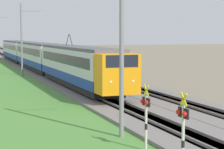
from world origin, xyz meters
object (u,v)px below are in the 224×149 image
passenger_train (37,54)px  crossing_signal_aux (146,112)px  crossing_signal_near (183,126)px  catenary_mast_near (123,44)px  catenary_mast_mid (22,39)px

passenger_train → crossing_signal_aux: (-42.78, 2.83, -0.62)m
crossing_signal_near → crossing_signal_aux: bearing=-90.7°
passenger_train → crossing_signal_aux: bearing=-3.8°
crossing_signal_near → crossing_signal_aux: 3.27m
crossing_signal_aux → passenger_train: bearing=-93.8°
passenger_train → crossing_signal_near: (-46.06, 2.87, -0.56)m
crossing_signal_near → catenary_mast_near: bearing=-90.2°
passenger_train → catenary_mast_near: (-40.12, 2.85, 2.18)m
passenger_train → crossing_signal_aux: size_ratio=22.15×
catenary_mast_near → crossing_signal_near: bearing=179.8°
passenger_train → catenary_mast_mid: 7.15m
passenger_train → catenary_mast_near: 40.28m
crossing_signal_near → catenary_mast_mid: catenary_mast_mid is taller
catenary_mast_near → passenger_train: bearing=-4.1°
passenger_train → crossing_signal_near: bearing=-3.6°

